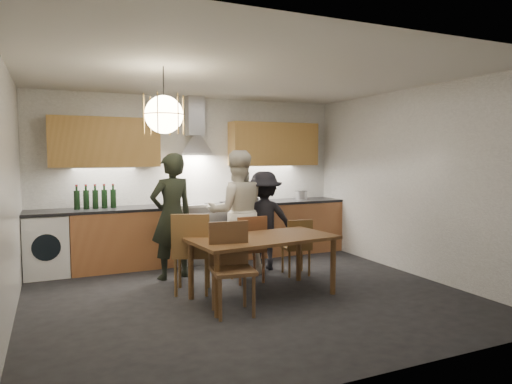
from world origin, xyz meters
name	(u,v)px	position (x,y,z in m)	size (l,w,h in m)	color
ground	(248,295)	(0.00, 0.00, 0.00)	(5.00, 5.00, 0.00)	black
room_shell	(247,152)	(0.00, 0.00, 1.71)	(5.02, 4.52, 2.61)	white
counter_run	(201,232)	(0.02, 1.95, 0.45)	(5.00, 0.62, 0.90)	#BE7A49
range_stove	(199,233)	(0.00, 1.94, 0.44)	(0.90, 0.60, 0.92)	silver
wall_fixtures	(196,142)	(0.00, 2.07, 1.87)	(4.30, 0.54, 1.10)	tan
pendant_lamp	(164,115)	(-1.00, -0.10, 2.10)	(0.43, 0.43, 0.70)	black
dining_table	(263,244)	(0.14, -0.14, 0.63)	(1.78, 1.04, 0.72)	brown
chair_back_left	(192,248)	(-0.60, 0.30, 0.57)	(0.58, 0.58, 0.99)	brown
chair_back_mid	(250,244)	(0.23, 0.48, 0.51)	(0.42, 0.42, 0.89)	brown
chair_back_right	(298,243)	(0.98, 0.52, 0.45)	(0.41, 0.41, 0.79)	brown
chair_front	(231,261)	(-0.39, -0.46, 0.55)	(0.48, 0.48, 0.96)	brown
person_left	(172,216)	(-0.64, 1.11, 0.85)	(0.62, 0.41, 1.70)	black
person_mid	(237,212)	(0.27, 1.03, 0.87)	(0.85, 0.66, 1.74)	beige
person_right	(264,220)	(0.71, 1.06, 0.72)	(0.93, 0.53, 1.44)	black
mixing_bowl	(251,199)	(0.89, 1.95, 0.94)	(0.34, 0.34, 0.08)	silver
stock_pot	(301,195)	(1.87, 1.98, 0.97)	(0.21, 0.21, 0.15)	silver
wine_bottles	(95,197)	(-1.54, 2.00, 1.08)	(0.58, 0.08, 0.35)	black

